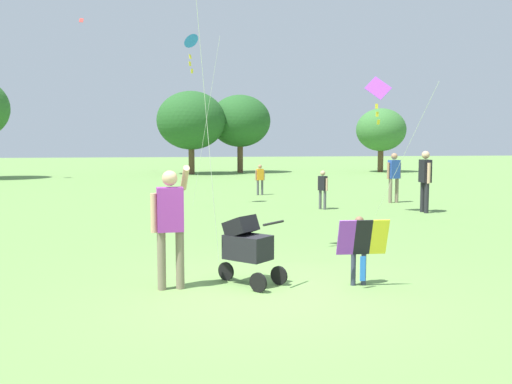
% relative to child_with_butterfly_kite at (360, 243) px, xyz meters
% --- Properties ---
extents(ground_plane, '(120.00, 120.00, 0.00)m').
position_rel_child_with_butterfly_kite_xyz_m(ground_plane, '(-1.38, -0.25, -0.63)').
color(ground_plane, '#668E47').
extents(treeline_distant, '(37.16, 7.34, 6.19)m').
position_rel_child_with_butterfly_kite_xyz_m(treeline_distant, '(-11.25, 26.73, 2.90)').
color(treeline_distant, brown).
rests_on(treeline_distant, ground).
extents(child_with_butterfly_kite, '(0.74, 0.35, 1.02)m').
position_rel_child_with_butterfly_kite_xyz_m(child_with_butterfly_kite, '(0.00, 0.00, 0.00)').
color(child_with_butterfly_kite, '#33384C').
rests_on(child_with_butterfly_kite, ground).
extents(person_adult_flyer, '(0.56, 0.55, 1.78)m').
position_rel_child_with_butterfly_kite_xyz_m(person_adult_flyer, '(-2.73, 0.22, 0.40)').
color(person_adult_flyer, '#7F705B').
rests_on(person_adult_flyer, ground).
extents(stroller, '(0.98, 0.97, 1.03)m').
position_rel_child_with_butterfly_kite_xyz_m(stroller, '(-1.62, 0.33, -0.03)').
color(stroller, black).
rests_on(stroller, ground).
extents(kite_orange_delta, '(0.72, 3.63, 3.91)m').
position_rel_child_with_butterfly_kite_xyz_m(kite_orange_delta, '(3.06, 7.51, 2.73)').
color(kite_orange_delta, purple).
rests_on(kite_orange_delta, ground).
extents(kite_green_novelty, '(1.07, 2.10, 5.40)m').
position_rel_child_with_butterfly_kite_xyz_m(kite_green_novelty, '(-2.05, 10.29, 4.45)').
color(kite_green_novelty, blue).
rests_on(kite_green_novelty, ground).
extents(distant_kites_cluster, '(30.41, 9.72, 3.18)m').
position_rel_child_with_butterfly_kite_xyz_m(distant_kites_cluster, '(-9.95, 25.17, 7.83)').
color(distant_kites_cluster, '#F4A319').
extents(person_red_shirt, '(0.53, 0.30, 1.67)m').
position_rel_child_with_butterfly_kite_xyz_m(person_red_shirt, '(4.68, 10.37, 0.35)').
color(person_red_shirt, '#7F705B').
rests_on(person_red_shirt, ground).
extents(person_sitting_far, '(0.37, 0.20, 1.17)m').
position_rel_child_with_butterfly_kite_xyz_m(person_sitting_far, '(0.64, 13.66, 0.06)').
color(person_sitting_far, '#4C4C51').
rests_on(person_sitting_far, ground).
extents(person_couple_left, '(0.24, 0.58, 1.80)m').
position_rel_child_with_butterfly_kite_xyz_m(person_couple_left, '(4.60, 7.80, 0.43)').
color(person_couple_left, '#232328').
rests_on(person_couple_left, ground).
extents(person_back_turned, '(0.28, 0.32, 1.18)m').
position_rel_child_with_butterfly_kite_xyz_m(person_back_turned, '(1.85, 8.98, 0.07)').
color(person_back_turned, '#4C4C51').
rests_on(person_back_turned, ground).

